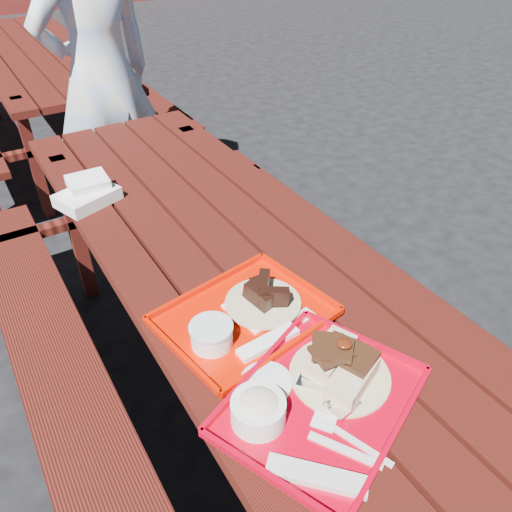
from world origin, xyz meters
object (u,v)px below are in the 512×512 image
object	(u,v)px
picnic_table_far	(41,77)
person	(101,77)
far_tray	(244,316)
near_tray	(313,391)
picnic_table_near	(233,295)

from	to	relation	value
picnic_table_far	person	bearing A→B (deg)	-86.47
far_tray	picnic_table_far	bearing A→B (deg)	87.59
near_tray	picnic_table_near	bearing A→B (deg)	77.89
picnic_table_far	near_tray	bearing A→B (deg)	-92.16
far_tray	person	distance (m)	1.79
picnic_table_near	near_tray	world-z (taller)	near_tray
picnic_table_far	picnic_table_near	bearing A→B (deg)	-90.00
picnic_table_near	far_tray	world-z (taller)	far_tray
picnic_table_far	near_tray	distance (m)	3.41
far_tray	person	world-z (taller)	person
person	near_tray	bearing A→B (deg)	68.04
picnic_table_near	picnic_table_far	distance (m)	2.80
picnic_table_near	person	bearing A→B (deg)	86.80
picnic_table_near	picnic_table_far	bearing A→B (deg)	90.00
person	far_tray	bearing A→B (deg)	67.00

